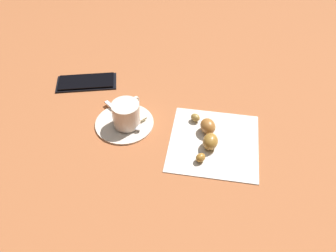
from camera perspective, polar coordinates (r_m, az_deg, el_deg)
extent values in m
plane|color=#A35A33|center=(0.80, 0.81, -1.09)|extent=(1.80, 1.80, 0.00)
cylinder|color=beige|center=(0.83, -6.95, 0.55)|extent=(0.13, 0.13, 0.01)
cylinder|color=beige|center=(0.80, -6.70, 1.89)|extent=(0.06, 0.06, 0.06)
cylinder|color=#412516|center=(0.80, -6.71, 2.04)|extent=(0.05, 0.05, 0.00)
torus|color=beige|center=(0.82, -5.34, 3.55)|extent=(0.02, 0.04, 0.04)
cube|color=silver|center=(0.84, -7.85, 2.18)|extent=(0.07, 0.08, 0.00)
ellipsoid|color=silver|center=(0.80, -5.11, -0.07)|extent=(0.03, 0.03, 0.01)
cube|color=beige|center=(0.83, -5.09, 2.03)|extent=(0.05, 0.06, 0.01)
cube|color=silver|center=(0.79, 7.31, -2.57)|extent=(0.22, 0.23, 0.00)
ellipsoid|color=#A56F29|center=(0.74, 5.20, -5.02)|extent=(0.03, 0.03, 0.02)
ellipsoid|color=olive|center=(0.76, 6.76, -2.46)|extent=(0.04, 0.05, 0.03)
ellipsoid|color=#A4662E|center=(0.79, 6.38, -0.09)|extent=(0.04, 0.05, 0.03)
ellipsoid|color=olive|center=(0.82, 4.38, 1.35)|extent=(0.03, 0.03, 0.02)
cube|color=black|center=(0.96, -12.84, 6.82)|extent=(0.16, 0.08, 0.01)
cube|color=black|center=(0.95, -12.88, 7.02)|extent=(0.15, 0.07, 0.00)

